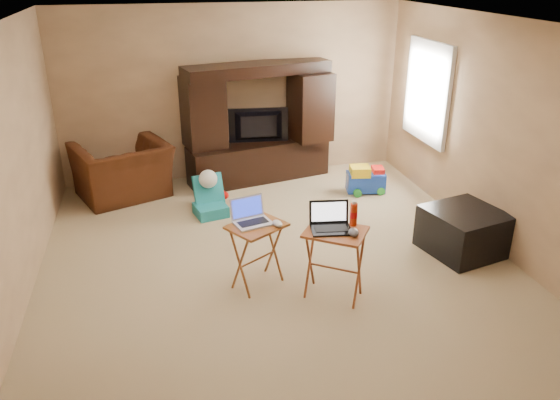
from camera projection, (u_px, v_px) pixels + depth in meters
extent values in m
plane|color=tan|center=(276.00, 259.00, 6.00)|extent=(5.50, 5.50, 0.00)
plane|color=silver|center=(275.00, 22.00, 5.00)|extent=(5.50, 5.50, 0.00)
plane|color=tan|center=(233.00, 93.00, 7.95)|extent=(5.00, 0.00, 5.00)
plane|color=tan|center=(385.00, 304.00, 3.05)|extent=(5.00, 0.00, 5.00)
plane|color=tan|center=(9.00, 172.00, 4.97)|extent=(0.00, 5.50, 5.50)
plane|color=tan|center=(495.00, 135.00, 6.03)|extent=(0.00, 5.50, 5.50)
plane|color=white|center=(429.00, 92.00, 7.35)|extent=(0.00, 1.20, 1.20)
cube|color=white|center=(427.00, 92.00, 7.35)|extent=(0.06, 1.14, 1.34)
cube|color=black|center=(258.00, 123.00, 7.90)|extent=(2.16, 0.96, 1.72)
imported|color=black|center=(259.00, 127.00, 7.88)|extent=(0.88, 0.20, 0.50)
imported|color=#48250F|center=(123.00, 171.00, 7.47)|extent=(1.47, 1.39, 0.76)
cube|color=black|center=(463.00, 231.00, 6.09)|extent=(0.92, 0.92, 0.49)
cube|color=#A45C27|center=(257.00, 255.00, 5.41)|extent=(0.65, 0.62, 0.67)
cube|color=#994C25|center=(334.00, 264.00, 5.21)|extent=(0.70, 0.68, 0.71)
cube|color=silver|center=(253.00, 213.00, 5.25)|extent=(0.41, 0.36, 0.24)
cube|color=black|center=(331.00, 219.00, 5.03)|extent=(0.41, 0.36, 0.24)
ellipsoid|color=silver|center=(277.00, 223.00, 5.24)|extent=(0.11, 0.15, 0.06)
ellipsoid|color=#46464B|center=(354.00, 232.00, 4.98)|extent=(0.13, 0.16, 0.06)
cylinder|color=red|center=(354.00, 214.00, 5.14)|extent=(0.07, 0.07, 0.22)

